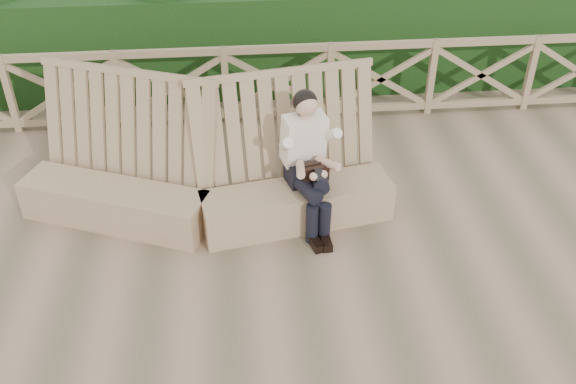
{
  "coord_description": "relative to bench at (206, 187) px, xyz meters",
  "views": [
    {
      "loc": [
        -0.61,
        -4.52,
        4.35
      ],
      "look_at": [
        -0.15,
        0.4,
        0.9
      ],
      "focal_mm": 40.0,
      "sensor_mm": 36.0,
      "label": 1
    }
  ],
  "objects": [
    {
      "name": "ground",
      "position": [
        0.97,
        -1.29,
        -0.4
      ],
      "size": [
        60.0,
        60.0,
        0.0
      ],
      "primitive_type": "plane",
      "color": "brown",
      "rests_on": "ground"
    },
    {
      "name": "bench",
      "position": [
        0.0,
        0.0,
        0.0
      ],
      "size": [
        4.1,
        1.49,
        1.58
      ],
      "rotation": [
        0.0,
        0.0,
        -0.14
      ],
      "color": "#967756",
      "rests_on": "ground"
    },
    {
      "name": "woman",
      "position": [
        1.1,
        -0.13,
        0.4
      ],
      "size": [
        0.55,
        0.99,
        1.52
      ],
      "rotation": [
        0.0,
        0.0,
        0.27
      ],
      "color": "black",
      "rests_on": "ground"
    },
    {
      "name": "guardrail",
      "position": [
        0.97,
        2.21,
        0.16
      ],
      "size": [
        10.1,
        0.09,
        1.1
      ],
      "color": "#7B6348",
      "rests_on": "ground"
    },
    {
      "name": "hedge",
      "position": [
        0.97,
        3.41,
        0.35
      ],
      "size": [
        12.0,
        1.2,
        1.5
      ],
      "primitive_type": "cube",
      "color": "black",
      "rests_on": "ground"
    }
  ]
}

